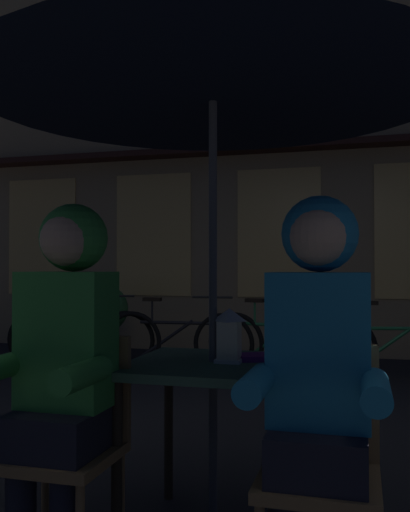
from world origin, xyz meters
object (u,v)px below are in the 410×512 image
Objects in this scene: patio_umbrella at (213,59)px; bicycle_second at (177,341)px; potted_plant at (105,315)px; cafe_table at (213,385)px; person_left_hooded at (64,346)px; chair_right at (320,457)px; book at (261,357)px; lantern at (229,334)px; person_right_hooded at (319,356)px; chair_left at (70,435)px; bicycle_third at (280,344)px; bicycle_fourth at (396,349)px; bicycle_nearest at (80,339)px.

patio_umbrella reaches higher than bicycle_second.
cafe_table is at bearing -59.16° from potted_plant.
person_left_hooded is at bearing -138.43° from cafe_table.
bicycle_second is (-1.80, 3.86, -0.14)m from chair_right.
person_left_hooded is 0.86m from book.
book is (1.51, -3.39, 0.41)m from bicycle_second.
person_left_hooded is (-0.48, -0.43, 0.21)m from cafe_table.
cafe_table is at bearing -177.41° from lantern.
person_right_hooded is 4.34m from bicycle_second.
chair_right is at bearing -37.55° from cafe_table.
potted_plant is at bearing 113.76° from person_left_hooded.
person_right_hooded reaches higher than bicycle_second.
person_right_hooded is (0.48, -0.43, 0.21)m from cafe_table.
cafe_table is 3.74m from bicycle_second.
chair_left is 3.95m from bicycle_second.
bicycle_second is 8.40× the size of book.
lantern is (0.07, 0.00, 0.22)m from cafe_table.
person_left_hooded reaches higher than potted_plant.
cafe_table is 3.53m from bicycle_third.
bicycle_third is at bearing -17.62° from potted_plant.
patio_umbrella is at bearing -59.16° from potted_plant.
chair_right reaches higher than bicycle_fourth.
bicycle_second is at bearing 110.68° from patio_umbrella.
lantern is at bearing 37.86° from person_left_hooded.
lantern is 0.76m from chair_left.
lantern is 0.14× the size of bicycle_third.
patio_umbrella reaches higher than bicycle_nearest.
chair_left is 0.86m from book.
person_left_hooded is at bearing -166.44° from book.
person_left_hooded is at bearing -109.83° from bicycle_fourth.
potted_plant is (-3.02, 4.63, 0.05)m from chair_right.
bicycle_nearest and bicycle_third have the same top height.
bicycle_nearest is at bearing 125.56° from cafe_table.
bicycle_second is at bearing -179.35° from bicycle_fourth.
book is (0.67, 0.47, 0.26)m from chair_left.
cafe_table is 0.25m from book.
bicycle_second is at bearing -178.87° from bicycle_third.
chair_left is 1.00× the size of chair_right.
bicycle_second is (-1.80, 3.92, -0.50)m from person_right_hooded.
lantern is at bearing -58.43° from potted_plant.
bicycle_nearest is (-2.91, 3.77, -0.14)m from chair_right.
person_right_hooded is 0.85× the size of bicycle_nearest.
chair_right is 4.35× the size of book.
person_right_hooded is 5.58m from potted_plant.
book is (2.62, -3.30, 0.41)m from bicycle_nearest.
chair_right is 1.03m from person_left_hooded.
lantern reaches higher than bicycle_second.
bicycle_second is (-1.32, 3.49, -0.29)m from cafe_table.
bicycle_second is 1.02× the size of bicycle_third.
bicycle_third is at bearing 93.34° from patio_umbrella.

